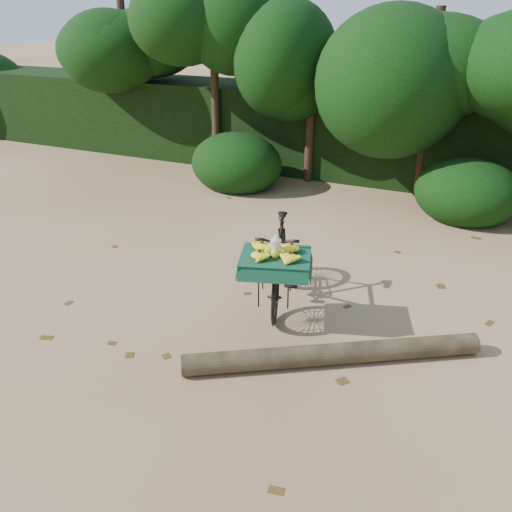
% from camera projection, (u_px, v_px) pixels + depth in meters
% --- Properties ---
extents(ground, '(80.00, 80.00, 0.00)m').
position_uv_depth(ground, '(300.00, 317.00, 6.69)').
color(ground, tan).
rests_on(ground, ground).
extents(vendor_bicycle, '(1.17, 1.95, 1.11)m').
position_uv_depth(vendor_bicycle, '(279.00, 262.00, 6.80)').
color(vendor_bicycle, black).
rests_on(vendor_bicycle, ground).
extents(fallen_log, '(2.86, 1.89, 0.23)m').
position_uv_depth(fallen_log, '(333.00, 354.00, 5.78)').
color(fallen_log, brown).
rests_on(fallen_log, ground).
extents(hedge_backdrop, '(26.00, 1.80, 1.80)m').
position_uv_depth(hedge_backdrop, '(404.00, 138.00, 11.49)').
color(hedge_backdrop, black).
rests_on(hedge_backdrop, ground).
extents(tree_row, '(14.50, 2.00, 4.00)m').
position_uv_depth(tree_row, '(370.00, 88.00, 10.61)').
color(tree_row, black).
rests_on(tree_row, ground).
extents(bush_clumps, '(8.80, 1.70, 0.90)m').
position_uv_depth(bush_clumps, '(409.00, 188.00, 9.85)').
color(bush_clumps, black).
rests_on(bush_clumps, ground).
extents(leaf_litter, '(7.00, 7.30, 0.01)m').
position_uv_depth(leaf_litter, '(317.00, 293.00, 7.22)').
color(leaf_litter, '#4B3514').
rests_on(leaf_litter, ground).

